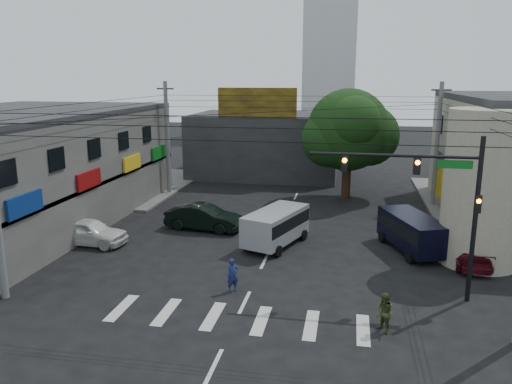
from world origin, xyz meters
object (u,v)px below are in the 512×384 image
(street_tree, at_px, (348,130))
(utility_pole_far_left, at_px, (167,139))
(traffic_officer, at_px, (233,275))
(silver_minivan, at_px, (276,228))
(dark_sedan, at_px, (204,217))
(pedestrian_olive, at_px, (384,313))
(utility_pole_far_right, at_px, (437,145))
(maroon_sedan, at_px, (469,253))
(traffic_gantry, at_px, (436,191))
(navy_van, at_px, (412,234))
(white_compact, at_px, (89,232))

(street_tree, bearing_deg, utility_pole_far_left, -176.05)
(utility_pole_far_left, bearing_deg, traffic_officer, -61.58)
(utility_pole_far_left, bearing_deg, street_tree, 3.95)
(silver_minivan, relative_size, traffic_officer, 3.34)
(utility_pole_far_left, height_order, dark_sedan, utility_pole_far_left)
(pedestrian_olive, bearing_deg, utility_pole_far_left, 176.72)
(utility_pole_far_right, distance_m, pedestrian_olive, 21.43)
(maroon_sedan, xyz_separation_m, traffic_officer, (-11.26, -5.57, 0.16))
(traffic_gantry, relative_size, silver_minivan, 1.38)
(utility_pole_far_right, xyz_separation_m, silver_minivan, (-10.30, -11.30, -3.56))
(utility_pole_far_left, xyz_separation_m, navy_van, (18.30, -10.90, -3.58))
(silver_minivan, bearing_deg, traffic_officer, -168.86)
(dark_sedan, bearing_deg, pedestrian_olive, -130.07)
(pedestrian_olive, bearing_deg, silver_minivan, 169.36)
(traffic_gantry, xyz_separation_m, traffic_officer, (-8.59, -1.00, -4.05))
(street_tree, relative_size, traffic_gantry, 1.21)
(utility_pole_far_left, xyz_separation_m, white_compact, (0.00, -13.18, -3.83))
(silver_minivan, distance_m, navy_van, 7.61)
(dark_sedan, distance_m, pedestrian_olive, 15.51)
(white_compact, distance_m, pedestrian_olive, 17.85)
(silver_minivan, height_order, traffic_officer, silver_minivan)
(white_compact, height_order, silver_minivan, silver_minivan)
(maroon_sedan, bearing_deg, utility_pole_far_left, -30.27)
(traffic_gantry, distance_m, silver_minivan, 10.25)
(traffic_gantry, bearing_deg, street_tree, 101.99)
(utility_pole_far_right, xyz_separation_m, maroon_sedan, (0.00, -12.43, -3.98))
(silver_minivan, bearing_deg, utility_pole_far_right, -23.03)
(traffic_gantry, relative_size, utility_pole_far_left, 0.78)
(utility_pole_far_left, distance_m, utility_pole_far_right, 21.00)
(traffic_gantry, height_order, maroon_sedan, traffic_gantry)
(navy_van, distance_m, pedestrian_olive, 9.87)
(silver_minivan, height_order, navy_van, silver_minivan)
(utility_pole_far_right, xyz_separation_m, pedestrian_olive, (-4.75, -20.55, -3.81))
(traffic_officer, bearing_deg, traffic_gantry, -30.98)
(utility_pole_far_left, relative_size, utility_pole_far_right, 1.00)
(pedestrian_olive, bearing_deg, traffic_gantry, 108.09)
(dark_sedan, height_order, silver_minivan, silver_minivan)
(utility_pole_far_left, relative_size, navy_van, 1.69)
(maroon_sedan, bearing_deg, traffic_officer, 26.67)
(utility_pole_far_left, relative_size, pedestrian_olive, 5.80)
(navy_van, bearing_deg, street_tree, -3.16)
(dark_sedan, xyz_separation_m, white_compact, (-5.74, -4.03, -0.03))
(navy_van, bearing_deg, utility_pole_far_left, 38.35)
(utility_pole_far_right, relative_size, traffic_officer, 5.89)
(street_tree, xyz_separation_m, utility_pole_far_right, (6.50, -1.00, -0.87))
(utility_pole_far_left, distance_m, navy_van, 21.60)
(utility_pole_far_left, relative_size, dark_sedan, 1.82)
(street_tree, relative_size, dark_sedan, 1.72)
(white_compact, relative_size, navy_van, 0.85)
(utility_pole_far_left, distance_m, dark_sedan, 11.45)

